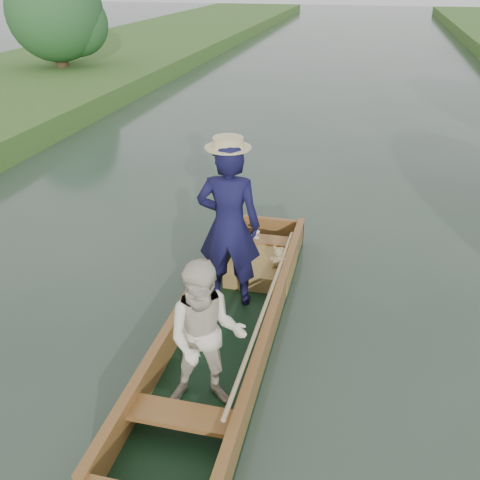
# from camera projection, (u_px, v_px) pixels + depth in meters

# --- Properties ---
(ground) EXTENTS (120.00, 120.00, 0.00)m
(ground) POSITION_uv_depth(u_px,v_px,m) (228.00, 335.00, 6.25)
(ground) COLOR #283D30
(ground) RESTS_ON ground
(trees_far) EXTENTS (22.75, 13.64, 4.37)m
(trees_far) POSITION_uv_depth(u_px,v_px,m) (466.00, 39.00, 12.13)
(trees_far) COLOR #47331E
(trees_far) RESTS_ON ground
(punt) EXTENTS (1.12, 5.00, 2.17)m
(punt) POSITION_uv_depth(u_px,v_px,m) (227.00, 287.00, 5.93)
(punt) COLOR black
(punt) RESTS_ON ground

